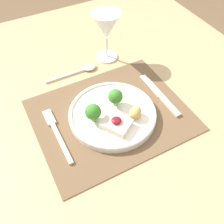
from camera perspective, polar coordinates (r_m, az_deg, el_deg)
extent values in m
plane|color=brown|center=(1.41, -0.10, -20.70)|extent=(8.00, 8.00, 0.00)
cube|color=tan|center=(0.76, -0.17, -1.43)|extent=(1.15, 1.30, 0.03)
cylinder|color=tan|center=(1.57, 6.50, 11.11)|extent=(0.06, 0.06, 0.72)
cube|color=brown|center=(0.75, -0.17, -0.63)|extent=(0.43, 0.35, 0.00)
cylinder|color=silver|center=(0.74, 0.00, -0.61)|extent=(0.25, 0.25, 0.02)
torus|color=silver|center=(0.73, 0.00, -0.20)|extent=(0.25, 0.25, 0.01)
cube|color=beige|center=(0.69, 0.95, -2.63)|extent=(0.09, 0.09, 0.02)
ellipsoid|color=maroon|center=(0.68, 0.97, -1.84)|extent=(0.03, 0.03, 0.01)
cylinder|color=#84B256|center=(0.71, -4.05, -1.24)|extent=(0.01, 0.01, 0.02)
sphere|color=#387A28|center=(0.69, -4.16, 0.05)|extent=(0.04, 0.04, 0.04)
cylinder|color=#84B256|center=(0.75, 0.73, 2.17)|extent=(0.01, 0.01, 0.02)
sphere|color=#387A28|center=(0.73, 0.75, 3.43)|extent=(0.04, 0.04, 0.04)
ellipsoid|color=tan|center=(0.71, 5.09, -0.15)|extent=(0.05, 0.05, 0.03)
cube|color=beige|center=(0.70, -10.95, -6.59)|extent=(0.01, 0.14, 0.01)
cube|color=beige|center=(0.76, -13.51, -1.16)|extent=(0.02, 0.05, 0.01)
cube|color=beige|center=(0.78, 12.44, 1.31)|extent=(0.02, 0.09, 0.01)
cube|color=beige|center=(0.83, 8.56, 5.70)|extent=(0.02, 0.11, 0.00)
cube|color=beige|center=(0.88, -10.17, 7.78)|extent=(0.14, 0.01, 0.01)
ellipsoid|color=beige|center=(0.90, -4.97, 9.75)|extent=(0.05, 0.04, 0.01)
cylinder|color=white|center=(0.94, -1.12, 11.98)|extent=(0.07, 0.07, 0.01)
cylinder|color=white|center=(0.92, -1.16, 13.96)|extent=(0.01, 0.01, 0.07)
cone|color=white|center=(0.87, -1.25, 18.27)|extent=(0.09, 0.09, 0.09)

